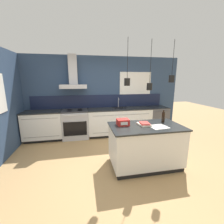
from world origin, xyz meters
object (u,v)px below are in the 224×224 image
bottle_on_island (163,117)px  book_stack (144,124)px  dishwasher (157,119)px  red_supply_box (123,122)px  oven_range (76,124)px

bottle_on_island → book_stack: size_ratio=0.90×
bottle_on_island → book_stack: 0.53m
dishwasher → red_supply_box: red_supply_box is taller
red_supply_box → dishwasher: bearing=45.9°
oven_range → dishwasher: bearing=0.1°
oven_range → dishwasher: size_ratio=1.00×
oven_range → bottle_on_island: bottle_on_island is taller
book_stack → bottle_on_island: bearing=14.4°
book_stack → oven_range: bearing=128.5°
bottle_on_island → red_supply_box: 0.95m
dishwasher → red_supply_box: 2.57m
dishwasher → book_stack: (-1.31, -1.90, 0.48)m
bottle_on_island → book_stack: bottle_on_island is taller
oven_range → book_stack: book_stack is taller
oven_range → bottle_on_island: (2.02, -1.77, 0.58)m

